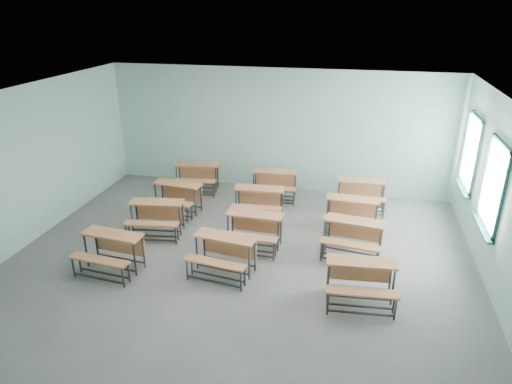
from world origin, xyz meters
TOP-DOWN VIEW (x-y plane):
  - room at (0.08, 0.03)m, footprint 9.04×8.04m
  - desk_unit_r0c0 at (-2.26, -0.80)m, footprint 1.22×0.88m
  - desk_unit_r0c1 at (-0.19, -0.43)m, footprint 1.24×0.92m
  - desk_unit_r0c2 at (2.30, -0.76)m, footprint 1.21×0.87m
  - desk_unit_r1c0 at (-2.06, 0.75)m, footprint 1.25×0.93m
  - desk_unit_r1c1 at (0.13, 0.64)m, footprint 1.17×0.80m
  - desk_unit_r1c2 at (2.13, 0.78)m, footprint 1.24×0.92m
  - desk_unit_r2c0 at (-2.05, 1.87)m, footprint 1.23×0.90m
  - desk_unit_r2c1 at (-0.07, 2.02)m, footprint 1.20×0.84m
  - desk_unit_r2c2 at (2.07, 1.88)m, footprint 1.19×0.83m
  - desk_unit_r3c0 at (-2.05, 3.30)m, footprint 1.25×0.92m
  - desk_unit_r3c1 at (0.07, 3.25)m, footprint 1.21×0.87m
  - desk_unit_r3c2 at (2.24, 3.08)m, footprint 1.19×0.84m

SIDE VIEW (x-z plane):
  - desk_unit_r0c0 at x=-2.26m, z-range 0.12..0.84m
  - desk_unit_r0c1 at x=-0.19m, z-range 0.12..0.84m
  - desk_unit_r0c2 at x=2.30m, z-range 0.12..0.84m
  - desk_unit_r1c0 at x=-2.06m, z-range 0.12..0.84m
  - desk_unit_r1c1 at x=0.13m, z-range 0.12..0.84m
  - desk_unit_r1c2 at x=2.13m, z-range 0.12..0.84m
  - desk_unit_r2c0 at x=-2.05m, z-range 0.12..0.84m
  - desk_unit_r2c1 at x=-0.07m, z-range 0.12..0.84m
  - desk_unit_r2c2 at x=2.07m, z-range 0.12..0.84m
  - desk_unit_r3c0 at x=-2.05m, z-range 0.12..0.84m
  - desk_unit_r3c1 at x=0.07m, z-range 0.12..0.84m
  - desk_unit_r3c2 at x=2.24m, z-range 0.12..0.84m
  - room at x=0.08m, z-range -0.02..3.22m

